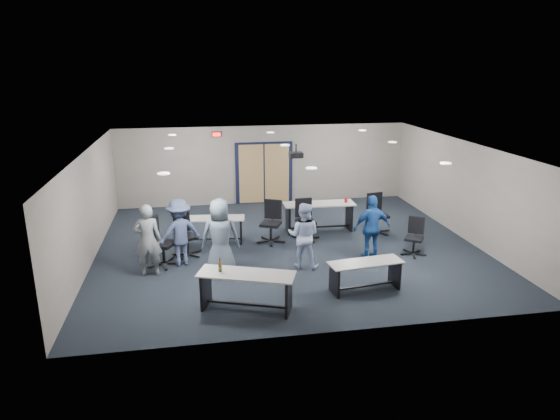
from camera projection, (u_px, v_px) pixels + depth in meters
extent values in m
plane|color=black|center=(288.00, 246.00, 13.45)|extent=(10.00, 10.00, 0.00)
cube|color=gray|center=(264.00, 165.00, 17.31)|extent=(10.00, 0.04, 2.70)
cube|color=gray|center=(336.00, 264.00, 8.82)|extent=(10.00, 0.04, 2.70)
cube|color=gray|center=(89.00, 208.00, 12.23)|extent=(0.04, 9.00, 2.70)
cube|color=gray|center=(464.00, 190.00, 13.89)|extent=(0.04, 9.00, 2.70)
cube|color=white|center=(289.00, 147.00, 12.68)|extent=(10.00, 9.00, 0.04)
cube|color=black|center=(264.00, 173.00, 17.37)|extent=(2.00, 0.06, 2.20)
cube|color=#AB864E|center=(251.00, 174.00, 17.27)|extent=(0.85, 0.04, 2.05)
cube|color=#AB864E|center=(277.00, 173.00, 17.42)|extent=(0.85, 0.04, 2.05)
cube|color=black|center=(217.00, 134.00, 16.68)|extent=(0.32, 0.05, 0.18)
cube|color=#FF0C0C|center=(217.00, 134.00, 16.66)|extent=(0.26, 0.02, 0.12)
cylinder|color=black|center=(296.00, 148.00, 13.23)|extent=(0.04, 0.04, 0.24)
cube|color=black|center=(296.00, 155.00, 13.28)|extent=(0.35, 0.30, 0.14)
cylinder|color=black|center=(297.00, 156.00, 13.14)|extent=(0.08, 0.03, 0.08)
cube|color=#A4A29B|center=(246.00, 274.00, 9.84)|extent=(2.02, 1.26, 0.03)
cube|color=black|center=(206.00, 289.00, 10.09)|extent=(0.25, 0.57, 0.75)
cube|color=black|center=(289.00, 295.00, 9.80)|extent=(0.25, 0.57, 0.75)
cube|color=black|center=(247.00, 304.00, 10.03)|extent=(1.62, 0.64, 0.04)
cube|color=#A4A29B|center=(366.00, 262.00, 10.72)|extent=(1.67, 0.73, 0.03)
cube|color=black|center=(334.00, 280.00, 10.61)|extent=(0.10, 0.50, 0.63)
cube|color=black|center=(395.00, 273.00, 11.01)|extent=(0.10, 0.50, 0.63)
cube|color=black|center=(365.00, 286.00, 10.88)|extent=(1.43, 0.22, 0.04)
cube|color=#A4A29B|center=(212.00, 218.00, 13.57)|extent=(1.80, 0.78, 0.03)
cube|color=black|center=(184.00, 231.00, 13.63)|extent=(0.11, 0.54, 0.68)
cube|color=black|center=(241.00, 230.00, 13.72)|extent=(0.11, 0.54, 0.68)
cube|color=black|center=(213.00, 239.00, 13.74)|extent=(1.55, 0.22, 0.04)
cube|color=#A4A29B|center=(319.00, 204.00, 14.50)|extent=(2.08, 0.74, 0.03)
cube|color=black|center=(288.00, 219.00, 14.49)|extent=(0.07, 0.63, 0.80)
cube|color=black|center=(349.00, 216.00, 14.74)|extent=(0.07, 0.63, 0.80)
cube|color=black|center=(319.00, 227.00, 14.70)|extent=(1.83, 0.11, 0.05)
cylinder|color=red|center=(346.00, 200.00, 14.58)|extent=(0.09, 0.09, 0.14)
imported|color=gray|center=(148.00, 240.00, 11.43)|extent=(0.63, 0.42, 1.72)
imported|color=slate|center=(220.00, 237.00, 11.45)|extent=(0.93, 0.64, 1.83)
imported|color=#B8CAF4|center=(304.00, 235.00, 11.91)|extent=(0.95, 0.86, 1.60)
imported|color=#1B4894|center=(372.00, 228.00, 12.39)|extent=(1.00, 0.48, 1.65)
imported|color=#404D73|center=(180.00, 232.00, 12.04)|extent=(1.22, 0.97, 1.66)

